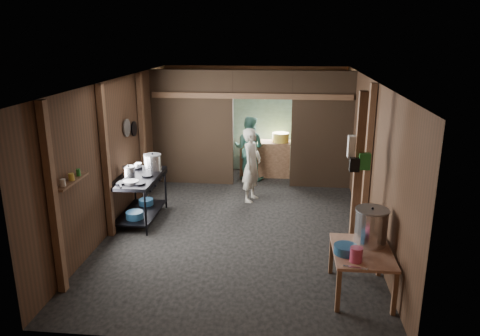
# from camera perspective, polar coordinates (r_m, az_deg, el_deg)

# --- Properties ---
(floor) EXTENTS (4.50, 7.00, 0.00)m
(floor) POSITION_cam_1_polar(r_m,az_deg,el_deg) (8.61, 0.13, -6.66)
(floor) COLOR black
(floor) RESTS_ON ground
(ceiling) EXTENTS (4.50, 7.00, 0.00)m
(ceiling) POSITION_cam_1_polar(r_m,az_deg,el_deg) (7.96, 0.15, 10.83)
(ceiling) COLOR #504941
(ceiling) RESTS_ON ground
(wall_back) EXTENTS (4.50, 0.00, 2.60)m
(wall_back) POSITION_cam_1_polar(r_m,az_deg,el_deg) (11.60, 1.85, 6.12)
(wall_back) COLOR #4F3221
(wall_back) RESTS_ON ground
(wall_front) EXTENTS (4.50, 0.00, 2.60)m
(wall_front) POSITION_cam_1_polar(r_m,az_deg,el_deg) (4.91, -3.92, -8.66)
(wall_front) COLOR #4F3221
(wall_front) RESTS_ON ground
(wall_left) EXTENTS (0.00, 7.00, 2.60)m
(wall_left) POSITION_cam_1_polar(r_m,az_deg,el_deg) (8.70, -14.79, 2.06)
(wall_left) COLOR #4F3221
(wall_left) RESTS_ON ground
(wall_right) EXTENTS (0.00, 7.00, 2.60)m
(wall_right) POSITION_cam_1_polar(r_m,az_deg,el_deg) (8.28, 15.83, 1.27)
(wall_right) COLOR #4F3221
(wall_right) RESTS_ON ground
(partition_left) EXTENTS (1.85, 0.10, 2.60)m
(partition_left) POSITION_cam_1_polar(r_m,az_deg,el_deg) (10.51, -5.91, 4.95)
(partition_left) COLOR #40301F
(partition_left) RESTS_ON floor
(partition_right) EXTENTS (1.35, 0.10, 2.60)m
(partition_right) POSITION_cam_1_polar(r_m,az_deg,el_deg) (10.33, 10.12, 4.58)
(partition_right) COLOR #40301F
(partition_right) RESTS_ON floor
(partition_header) EXTENTS (1.30, 0.10, 0.60)m
(partition_header) POSITION_cam_1_polar(r_m,az_deg,el_deg) (10.15, 2.81, 10.33)
(partition_header) COLOR #40301F
(partition_header) RESTS_ON wall_back
(turquoise_panel) EXTENTS (4.40, 0.06, 2.50)m
(turquoise_panel) POSITION_cam_1_polar(r_m,az_deg,el_deg) (11.55, 1.83, 5.82)
(turquoise_panel) COLOR #8CBEBE
(turquoise_panel) RESTS_ON wall_back
(back_counter) EXTENTS (1.20, 0.50, 0.85)m
(back_counter) POSITION_cam_1_polar(r_m,az_deg,el_deg) (11.24, 3.14, 1.19)
(back_counter) COLOR #996C4C
(back_counter) RESTS_ON floor
(wall_clock) EXTENTS (0.20, 0.03, 0.20)m
(wall_clock) POSITION_cam_1_polar(r_m,az_deg,el_deg) (11.39, 3.11, 8.97)
(wall_clock) COLOR silver
(wall_clock) RESTS_ON wall_back
(post_left_a) EXTENTS (0.10, 0.12, 2.60)m
(post_left_a) POSITION_cam_1_polar(r_m,az_deg,el_deg) (6.40, -22.17, -3.79)
(post_left_a) COLOR #996C4C
(post_left_a) RESTS_ON floor
(post_left_b) EXTENTS (0.10, 0.12, 2.60)m
(post_left_b) POSITION_cam_1_polar(r_m,az_deg,el_deg) (7.95, -16.28, 0.61)
(post_left_b) COLOR #996C4C
(post_left_b) RESTS_ON floor
(post_left_c) EXTENTS (0.10, 0.12, 2.60)m
(post_left_c) POSITION_cam_1_polar(r_m,az_deg,el_deg) (9.77, -12.00, 3.81)
(post_left_c) COLOR #996C4C
(post_left_c) RESTS_ON floor
(post_right) EXTENTS (0.10, 0.12, 2.60)m
(post_right) POSITION_cam_1_polar(r_m,az_deg,el_deg) (8.08, 15.57, 0.92)
(post_right) COLOR #996C4C
(post_right) RESTS_ON floor
(post_free) EXTENTS (0.12, 0.12, 2.60)m
(post_free) POSITION_cam_1_polar(r_m,az_deg,el_deg) (6.99, 14.34, -1.41)
(post_free) COLOR #996C4C
(post_free) RESTS_ON floor
(cross_beam) EXTENTS (4.40, 0.12, 0.12)m
(cross_beam) POSITION_cam_1_polar(r_m,az_deg,el_deg) (10.15, 1.35, 8.92)
(cross_beam) COLOR #996C4C
(cross_beam) RESTS_ON wall_left
(pan_lid_big) EXTENTS (0.03, 0.34, 0.34)m
(pan_lid_big) POSITION_cam_1_polar(r_m,az_deg,el_deg) (8.97, -13.84, 4.86)
(pan_lid_big) COLOR gray
(pan_lid_big) RESTS_ON wall_left
(pan_lid_small) EXTENTS (0.03, 0.30, 0.30)m
(pan_lid_small) POSITION_cam_1_polar(r_m,az_deg,el_deg) (9.36, -13.00, 4.76)
(pan_lid_small) COLOR black
(pan_lid_small) RESTS_ON wall_left
(wall_shelf) EXTENTS (0.14, 0.80, 0.03)m
(wall_shelf) POSITION_cam_1_polar(r_m,az_deg,el_deg) (6.78, -20.12, -1.58)
(wall_shelf) COLOR #996C4C
(wall_shelf) RESTS_ON wall_left
(jar_white) EXTENTS (0.07, 0.07, 0.10)m
(jar_white) POSITION_cam_1_polar(r_m,az_deg,el_deg) (6.55, -21.10, -1.71)
(jar_white) COLOR silver
(jar_white) RESTS_ON wall_shelf
(jar_yellow) EXTENTS (0.08, 0.08, 0.10)m
(jar_yellow) POSITION_cam_1_polar(r_m,az_deg,el_deg) (6.76, -20.17, -1.06)
(jar_yellow) COLOR gold
(jar_yellow) RESTS_ON wall_shelf
(jar_green) EXTENTS (0.06, 0.06, 0.10)m
(jar_green) POSITION_cam_1_polar(r_m,az_deg,el_deg) (6.95, -19.41, -0.52)
(jar_green) COLOR #268432
(jar_green) RESTS_ON wall_shelf
(bag_white) EXTENTS (0.22, 0.15, 0.32)m
(bag_white) POSITION_cam_1_polar(r_m,az_deg,el_deg) (6.93, 14.12, 2.59)
(bag_white) COLOR silver
(bag_white) RESTS_ON post_free
(bag_green) EXTENTS (0.16, 0.12, 0.24)m
(bag_green) POSITION_cam_1_polar(r_m,az_deg,el_deg) (6.86, 15.17, 0.81)
(bag_green) COLOR #268432
(bag_green) RESTS_ON post_free
(bag_black) EXTENTS (0.14, 0.10, 0.20)m
(bag_black) POSITION_cam_1_polar(r_m,az_deg,el_deg) (6.83, 14.00, 0.40)
(bag_black) COLOR black
(bag_black) RESTS_ON post_free
(gas_range) EXTENTS (0.75, 1.45, 0.86)m
(gas_range) POSITION_cam_1_polar(r_m,az_deg,el_deg) (8.74, -12.32, -3.69)
(gas_range) COLOR black
(gas_range) RESTS_ON floor
(prep_table) EXTENTS (0.76, 1.05, 0.62)m
(prep_table) POSITION_cam_1_polar(r_m,az_deg,el_deg) (6.51, 14.72, -12.30)
(prep_table) COLOR tan
(prep_table) RESTS_ON floor
(stove_pot_large) EXTENTS (0.39, 0.39, 0.34)m
(stove_pot_large) POSITION_cam_1_polar(r_m,az_deg,el_deg) (8.86, -10.75, 0.62)
(stove_pot_large) COLOR silver
(stove_pot_large) RESTS_ON gas_range
(stove_pot_med) EXTENTS (0.23, 0.23, 0.20)m
(stove_pot_med) POSITION_cam_1_polar(r_m,az_deg,el_deg) (8.63, -13.60, -0.45)
(stove_pot_med) COLOR silver
(stove_pot_med) RESTS_ON gas_range
(stove_saucepan) EXTENTS (0.18, 0.18, 0.10)m
(stove_saucepan) POSITION_cam_1_polar(r_m,az_deg,el_deg) (9.10, -12.56, 0.28)
(stove_saucepan) COLOR silver
(stove_saucepan) RESTS_ON gas_range
(frying_pan) EXTENTS (0.45, 0.56, 0.07)m
(frying_pan) POSITION_cam_1_polar(r_m,az_deg,el_deg) (8.23, -13.37, -1.69)
(frying_pan) COLOR gray
(frying_pan) RESTS_ON gas_range
(blue_tub_front) EXTENTS (0.31, 0.31, 0.13)m
(blue_tub_front) POSITION_cam_1_polar(r_m,az_deg,el_deg) (8.51, -12.93, -5.70)
(blue_tub_front) COLOR #275A89
(blue_tub_front) RESTS_ON gas_range
(blue_tub_back) EXTENTS (0.28, 0.28, 0.11)m
(blue_tub_back) POSITION_cam_1_polar(r_m,az_deg,el_deg) (9.12, -11.57, -4.15)
(blue_tub_back) COLOR #275A89
(blue_tub_back) RESTS_ON gas_range
(stock_pot) EXTENTS (0.55, 0.55, 0.52)m
(stock_pot) POSITION_cam_1_polar(r_m,az_deg,el_deg) (6.49, 15.93, -7.08)
(stock_pot) COLOR silver
(stock_pot) RESTS_ON prep_table
(wash_basin) EXTENTS (0.32, 0.32, 0.12)m
(wash_basin) POSITION_cam_1_polar(r_m,az_deg,el_deg) (6.22, 12.95, -9.79)
(wash_basin) COLOR #275A89
(wash_basin) RESTS_ON prep_table
(pink_bucket) EXTENTS (0.21, 0.21, 0.19)m
(pink_bucket) POSITION_cam_1_polar(r_m,az_deg,el_deg) (6.03, 14.21, -10.36)
(pink_bucket) COLOR #BA3C5D
(pink_bucket) RESTS_ON prep_table
(knife) EXTENTS (0.30, 0.10, 0.01)m
(knife) POSITION_cam_1_polar(r_m,az_deg,el_deg) (5.92, 14.13, -11.87)
(knife) COLOR silver
(knife) RESTS_ON prep_table
(yellow_tub) EXTENTS (0.40, 0.40, 0.22)m
(yellow_tub) POSITION_cam_1_polar(r_m,az_deg,el_deg) (11.10, 5.05, 3.80)
(yellow_tub) COLOR gold
(yellow_tub) RESTS_ON back_counter
(cook) EXTENTS (0.52, 0.64, 1.53)m
(cook) POSITION_cam_1_polar(r_m,az_deg,el_deg) (9.44, 1.46, 0.36)
(cook) COLOR silver
(cook) RESTS_ON floor
(worker_back) EXTENTS (0.84, 0.71, 1.52)m
(worker_back) POSITION_cam_1_polar(r_m,az_deg,el_deg) (10.85, 1.12, 2.47)
(worker_back) COLOR #498A7C
(worker_back) RESTS_ON floor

